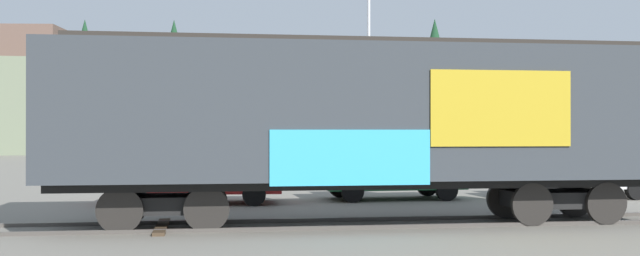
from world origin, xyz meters
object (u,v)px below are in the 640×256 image
Objects in this scene: freight_car at (367,117)px; parked_car_white at (575,170)px; parked_car_red at (197,174)px; parked_car_green at (391,170)px; flagpole at (362,24)px.

freight_car is 9.52m from parked_car_white.
parked_car_green reaches higher than parked_car_red.
parked_car_red is (-3.72, 5.49, -1.51)m from freight_car.
flagpole is (2.38, 12.05, 3.75)m from freight_car.
parked_car_red is 1.13× the size of parked_car_white.
flagpole is at bearing 47.05° from parked_car_red.
parked_car_red is at bearing -132.95° from flagpole.
flagpole reaches higher than parked_car_red.
parked_car_red is 11.35m from parked_car_white.
freight_car is 6.80m from parked_car_red.
parked_car_white is at bearing -5.08° from parked_car_green.
freight_car is 12.84m from flagpole.
parked_car_red is at bearing 124.12° from freight_car.
freight_car reaches higher than parked_car_red.
freight_car is 1.41× the size of flagpole.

